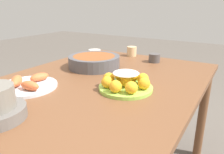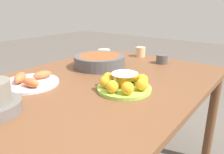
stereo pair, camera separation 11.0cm
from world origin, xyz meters
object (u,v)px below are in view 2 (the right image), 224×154
(sauce_bowl, at_px, (104,51))
(cup_far, at_px, (140,52))
(seafood_platter, at_px, (30,81))
(cake_plate, at_px, (124,83))
(serving_bowl, at_px, (100,61))
(cup_near, at_px, (162,59))
(dining_table, at_px, (102,94))

(sauce_bowl, height_order, cup_far, cup_far)
(seafood_platter, height_order, cup_far, cup_far)
(cake_plate, bearing_deg, seafood_platter, 118.73)
(cake_plate, xyz_separation_m, sauce_bowl, (0.58, 0.60, -0.02))
(serving_bowl, height_order, cup_far, serving_bowl)
(sauce_bowl, xyz_separation_m, cup_far, (0.07, -0.31, 0.02))
(cake_plate, height_order, sauce_bowl, cake_plate)
(serving_bowl, bearing_deg, seafood_platter, 171.62)
(serving_bowl, relative_size, seafood_platter, 1.13)
(cake_plate, height_order, serving_bowl, cake_plate)
(seafood_platter, relative_size, cup_near, 3.65)
(sauce_bowl, bearing_deg, cake_plate, -134.08)
(serving_bowl, bearing_deg, dining_table, -137.34)
(serving_bowl, relative_size, sauce_bowl, 3.24)
(dining_table, height_order, cup_far, cup_far)
(serving_bowl, distance_m, cup_far, 0.42)
(sauce_bowl, distance_m, cup_near, 0.53)
(seafood_platter, height_order, cup_near, same)
(dining_table, relative_size, cup_near, 17.00)
(dining_table, relative_size, seafood_platter, 4.65)
(sauce_bowl, distance_m, cup_far, 0.31)
(cup_near, distance_m, cup_far, 0.24)
(cup_near, bearing_deg, dining_table, 167.42)
(serving_bowl, xyz_separation_m, sauce_bowl, (0.34, 0.24, -0.02))
(cake_plate, xyz_separation_m, cup_near, (0.56, 0.07, -0.01))
(cake_plate, height_order, cup_far, cake_plate)
(sauce_bowl, height_order, seafood_platter, seafood_platter)
(sauce_bowl, bearing_deg, seafood_platter, -167.82)
(cake_plate, bearing_deg, dining_table, 74.67)
(cake_plate, height_order, seafood_platter, cake_plate)
(dining_table, bearing_deg, cup_far, 10.10)
(cup_near, height_order, cup_far, cup_far)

